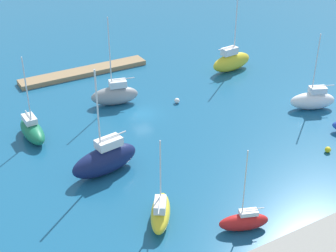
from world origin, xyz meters
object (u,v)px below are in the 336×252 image
(sailboat_green_west_end, at_px, (32,130))
(sailboat_yellow_lone_north, at_px, (160,212))
(sailboat_red_by_breakwater, at_px, (244,221))
(mooring_buoy_white, at_px, (177,101))
(pier_dock, at_px, (84,72))
(sailboat_navy_along_channel, at_px, (105,159))
(sailboat_yellow_far_north, at_px, (231,61))
(sailboat_white_near_pier, at_px, (313,100))
(mooring_buoy_yellow, at_px, (328,150))
(sailboat_gray_lone_south, at_px, (115,95))

(sailboat_green_west_end, bearing_deg, sailboat_yellow_lone_north, 14.55)
(sailboat_red_by_breakwater, height_order, mooring_buoy_white, sailboat_red_by_breakwater)
(pier_dock, xyz_separation_m, sailboat_navy_along_channel, (8.09, 27.10, 1.38))
(sailboat_yellow_far_north, relative_size, sailboat_yellow_lone_north, 1.50)
(pier_dock, bearing_deg, sailboat_white_near_pier, 130.17)
(sailboat_yellow_lone_north, xyz_separation_m, mooring_buoy_white, (-14.39, -21.01, -0.72))
(sailboat_green_west_end, relative_size, mooring_buoy_yellow, 14.91)
(sailboat_navy_along_channel, xyz_separation_m, sailboat_yellow_lone_north, (-1.26, 10.25, -0.64))
(sailboat_yellow_lone_north, distance_m, mooring_buoy_yellow, 23.33)
(sailboat_green_west_end, distance_m, sailboat_navy_along_channel, 12.35)
(sailboat_green_west_end, bearing_deg, sailboat_gray_lone_south, 104.04)
(sailboat_white_near_pier, relative_size, mooring_buoy_yellow, 14.77)
(sailboat_red_by_breakwater, bearing_deg, pier_dock, -70.21)
(mooring_buoy_white, bearing_deg, pier_dock, -65.18)
(mooring_buoy_yellow, bearing_deg, sailboat_yellow_lone_north, 2.24)
(mooring_buoy_yellow, relative_size, mooring_buoy_white, 0.95)
(pier_dock, distance_m, sailboat_navy_along_channel, 28.32)
(pier_dock, bearing_deg, mooring_buoy_yellow, 114.31)
(sailboat_white_near_pier, relative_size, sailboat_yellow_lone_north, 1.21)
(pier_dock, xyz_separation_m, sailboat_yellow_lone_north, (6.83, 37.35, 0.75))
(sailboat_red_by_breakwater, distance_m, sailboat_green_west_end, 29.27)
(sailboat_yellow_far_north, xyz_separation_m, mooring_buoy_yellow, (4.77, 25.86, -1.28))
(pier_dock, bearing_deg, sailboat_navy_along_channel, 73.38)
(sailboat_yellow_far_north, height_order, mooring_buoy_white, sailboat_yellow_far_north)
(mooring_buoy_yellow, bearing_deg, sailboat_yellow_far_north, -100.46)
(sailboat_gray_lone_south, height_order, mooring_buoy_yellow, sailboat_gray_lone_south)
(sailboat_green_west_end, height_order, mooring_buoy_white, sailboat_green_west_end)
(sailboat_yellow_lone_north, bearing_deg, sailboat_yellow_far_north, -13.03)
(mooring_buoy_yellow, distance_m, mooring_buoy_white, 21.98)
(pier_dock, bearing_deg, sailboat_green_west_end, 50.55)
(sailboat_yellow_far_north, xyz_separation_m, sailboat_gray_lone_south, (21.37, 1.66, -0.16))
(pier_dock, relative_size, sailboat_red_by_breakwater, 2.34)
(sailboat_yellow_far_north, bearing_deg, pier_dock, 148.02)
(sailboat_red_by_breakwater, xyz_separation_m, mooring_buoy_white, (-8.16, -25.95, -0.58))
(sailboat_green_west_end, height_order, mooring_buoy_yellow, sailboat_green_west_end)
(sailboat_yellow_far_north, bearing_deg, sailboat_white_near_pier, -89.73)
(sailboat_yellow_far_north, bearing_deg, sailboat_navy_along_channel, -156.11)
(sailboat_white_near_pier, xyz_separation_m, mooring_buoy_yellow, (6.45, 9.30, -1.00))
(sailboat_white_near_pier, height_order, sailboat_navy_along_channel, sailboat_navy_along_channel)
(sailboat_navy_along_channel, xyz_separation_m, mooring_buoy_white, (-15.65, -10.75, -1.36))
(sailboat_yellow_lone_north, bearing_deg, sailboat_gray_lone_south, 18.39)
(sailboat_yellow_lone_north, bearing_deg, pier_dock, 22.96)
(sailboat_yellow_lone_north, bearing_deg, sailboat_green_west_end, 49.20)
(pier_dock, height_order, sailboat_green_west_end, sailboat_green_west_end)
(pier_dock, distance_m, sailboat_yellow_lone_north, 37.98)
(sailboat_yellow_lone_north, bearing_deg, sailboat_red_by_breakwater, -95.04)
(sailboat_gray_lone_south, bearing_deg, sailboat_yellow_lone_north, 89.86)
(sailboat_red_by_breakwater, bearing_deg, sailboat_gray_lone_south, -70.28)
(sailboat_yellow_lone_north, height_order, mooring_buoy_white, sailboat_yellow_lone_north)
(sailboat_white_near_pier, height_order, sailboat_gray_lone_south, sailboat_gray_lone_south)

